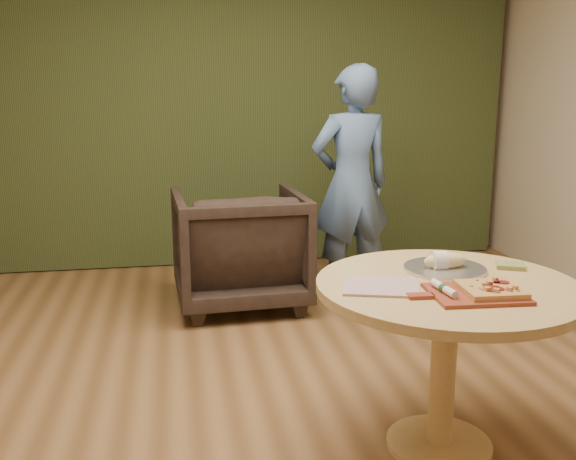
% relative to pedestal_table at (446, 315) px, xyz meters
% --- Properties ---
extents(room_shell, '(5.04, 6.04, 2.84)m').
position_rel_pedestal_table_xyz_m(room_shell, '(-0.59, 0.28, 0.79)').
color(room_shell, brown).
rests_on(room_shell, ground).
extents(curtain, '(4.80, 0.14, 2.78)m').
position_rel_pedestal_table_xyz_m(curtain, '(-0.59, 3.18, 0.79)').
color(curtain, '#2A3518').
rests_on(curtain, ground).
extents(pedestal_table, '(1.09, 1.09, 0.75)m').
position_rel_pedestal_table_xyz_m(pedestal_table, '(0.00, 0.00, 0.00)').
color(pedestal_table, tan).
rests_on(pedestal_table, ground).
extents(pizza_paddle, '(0.45, 0.30, 0.01)m').
position_rel_pedestal_table_xyz_m(pizza_paddle, '(0.02, -0.18, 0.15)').
color(pizza_paddle, brown).
rests_on(pizza_paddle, pedestal_table).
extents(flatbread_pizza, '(0.23, 0.23, 0.04)m').
position_rel_pedestal_table_xyz_m(flatbread_pizza, '(0.09, -0.19, 0.17)').
color(flatbread_pizza, tan).
rests_on(flatbread_pizza, pizza_paddle).
extents(cutlery_roll, '(0.05, 0.20, 0.03)m').
position_rel_pedestal_table_xyz_m(cutlery_roll, '(-0.09, -0.16, 0.17)').
color(cutlery_roll, silver).
rests_on(cutlery_roll, pizza_paddle).
extents(newspaper, '(0.36, 0.32, 0.01)m').
position_rel_pedestal_table_xyz_m(newspaper, '(-0.29, -0.02, 0.15)').
color(newspaper, silver).
rests_on(newspaper, pedestal_table).
extents(serving_tray, '(0.36, 0.36, 0.02)m').
position_rel_pedestal_table_xyz_m(serving_tray, '(0.06, 0.17, 0.15)').
color(serving_tray, silver).
rests_on(serving_tray, pedestal_table).
extents(bread_roll, '(0.19, 0.09, 0.09)m').
position_rel_pedestal_table_xyz_m(bread_roll, '(0.05, 0.17, 0.18)').
color(bread_roll, beige).
rests_on(bread_roll, serving_tray).
extents(green_packet, '(0.15, 0.14, 0.02)m').
position_rel_pedestal_table_xyz_m(green_packet, '(0.36, 0.16, 0.15)').
color(green_packet, olive).
rests_on(green_packet, pedestal_table).
extents(armchair, '(0.93, 0.88, 0.92)m').
position_rel_pedestal_table_xyz_m(armchair, '(-0.66, 2.02, -0.15)').
color(armchair, black).
rests_on(armchair, ground).
extents(person_standing, '(0.67, 0.50, 1.69)m').
position_rel_pedestal_table_xyz_m(person_standing, '(0.17, 2.08, 0.23)').
color(person_standing, '#4D6C99').
rests_on(person_standing, ground).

